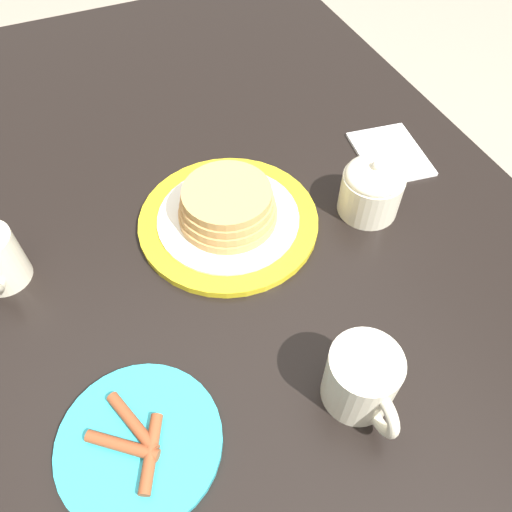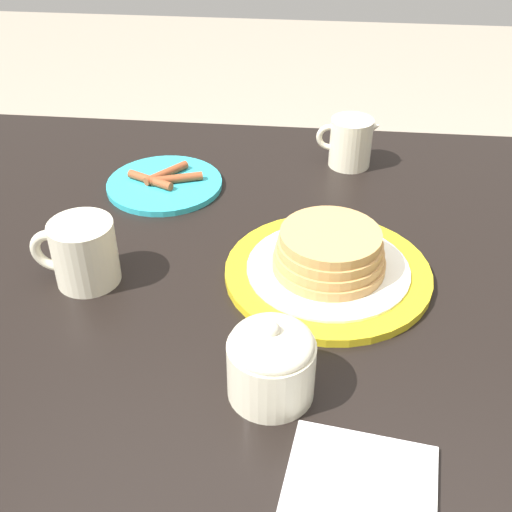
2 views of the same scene
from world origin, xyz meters
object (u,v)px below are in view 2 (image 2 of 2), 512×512
at_px(coffee_mug, 82,252).
at_px(napkin, 361,481).
at_px(creamer_pitcher, 351,141).
at_px(side_plate_bacon, 165,183).
at_px(sugar_bowl, 271,361).
at_px(pancake_plate, 329,262).

height_order(coffee_mug, napkin, coffee_mug).
height_order(creamer_pitcher, napkin, creamer_pitcher).
bearing_deg(coffee_mug, side_plate_bacon, -100.63).
relative_size(side_plate_bacon, napkin, 1.23).
distance_m(creamer_pitcher, napkin, 0.65).
bearing_deg(side_plate_bacon, coffee_mug, 79.37).
relative_size(coffee_mug, sugar_bowl, 1.17).
height_order(pancake_plate, napkin, pancake_plate).
xyz_separation_m(coffee_mug, creamer_pitcher, (-0.36, -0.37, -0.00)).
relative_size(pancake_plate, coffee_mug, 2.39).
xyz_separation_m(coffee_mug, sugar_bowl, (-0.26, 0.17, 0.00)).
bearing_deg(pancake_plate, coffee_mug, 7.10).
distance_m(side_plate_bacon, napkin, 0.62).
height_order(side_plate_bacon, coffee_mug, coffee_mug).
relative_size(pancake_plate, sugar_bowl, 2.79).
bearing_deg(napkin, creamer_pitcher, -89.70).
bearing_deg(creamer_pitcher, pancake_plate, 84.33).
bearing_deg(side_plate_bacon, creamer_pitcher, -159.88).
bearing_deg(creamer_pitcher, napkin, 90.30).
distance_m(coffee_mug, creamer_pitcher, 0.51).
bearing_deg(pancake_plate, napkin, 96.47).
bearing_deg(napkin, side_plate_bacon, -60.05).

